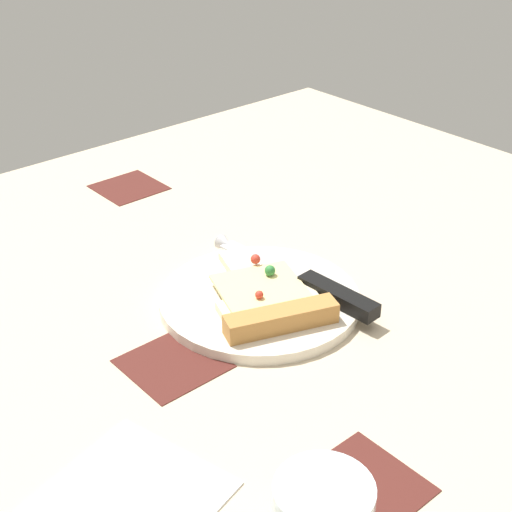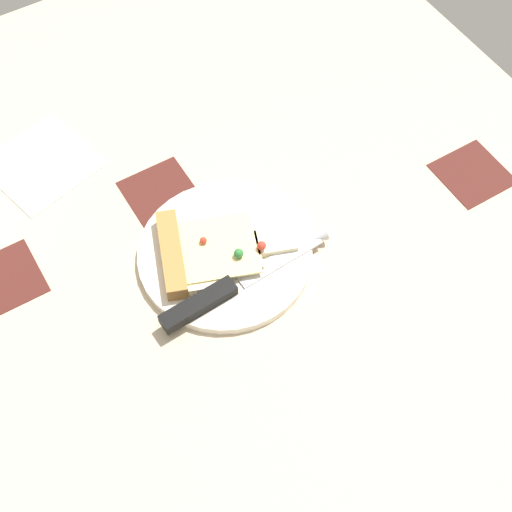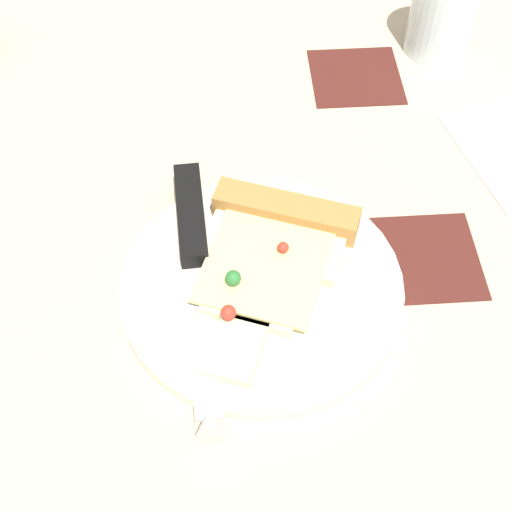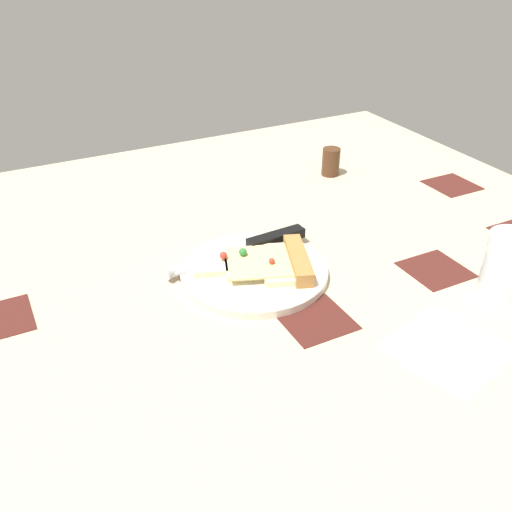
# 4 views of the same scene
# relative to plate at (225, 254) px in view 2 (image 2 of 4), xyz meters

# --- Properties ---
(ground_plane) EXTENTS (1.18, 1.18, 0.03)m
(ground_plane) POSITION_rel_plate_xyz_m (0.06, 0.01, -0.02)
(ground_plane) COLOR #C6B293
(ground_plane) RESTS_ON ground
(plate) EXTENTS (0.22, 0.22, 0.01)m
(plate) POSITION_rel_plate_xyz_m (0.00, 0.00, 0.00)
(plate) COLOR silver
(plate) RESTS_ON ground_plane
(pizza_slice) EXTENTS (0.19, 0.14, 0.03)m
(pizza_slice) POSITION_rel_plate_xyz_m (0.02, -0.01, 0.01)
(pizza_slice) COLOR beige
(pizza_slice) RESTS_ON plate
(knife) EXTENTS (0.24, 0.03, 0.02)m
(knife) POSITION_rel_plate_xyz_m (0.02, 0.05, 0.01)
(knife) COLOR silver
(knife) RESTS_ON plate
(napkin) EXTENTS (0.16, 0.16, 0.00)m
(napkin) POSITION_rel_plate_xyz_m (0.14, -0.26, -0.00)
(napkin) COLOR white
(napkin) RESTS_ON ground_plane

